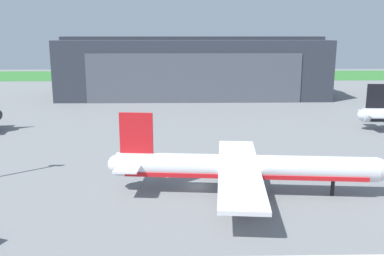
{
  "coord_description": "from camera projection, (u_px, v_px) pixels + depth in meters",
  "views": [
    {
      "loc": [
        -2.42,
        -62.08,
        23.47
      ],
      "look_at": [
        -0.48,
        18.19,
        5.47
      ],
      "focal_mm": 39.76,
      "sensor_mm": 36.0,
      "label": 1
    }
  ],
  "objects": [
    {
      "name": "maintenance_hangar",
      "position": [
        193.0,
        68.0,
        159.01
      ],
      "size": [
        96.15,
        32.1,
        22.2
      ],
      "color": "#2D333D",
      "rests_on": "ground_plane"
    },
    {
      "name": "grass_field_strip",
      "position": [
        186.0,
        75.0,
        240.01
      ],
      "size": [
        440.0,
        56.0,
        0.08
      ],
      "primitive_type": "cube",
      "color": "#337831",
      "rests_on": "ground_plane"
    },
    {
      "name": "airliner_near_right",
      "position": [
        244.0,
        168.0,
        62.9
      ],
      "size": [
        41.24,
        32.26,
        12.05
      ],
      "color": "silver",
      "rests_on": "ground_plane"
    },
    {
      "name": "ground_plane",
      "position": [
        198.0,
        188.0,
        65.75
      ],
      "size": [
        440.0,
        440.0,
        0.0
      ],
      "primitive_type": "plane",
      "color": "slate"
    }
  ]
}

